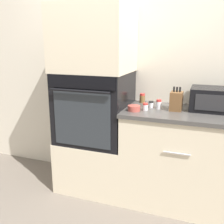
{
  "coord_description": "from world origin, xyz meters",
  "views": [
    {
      "loc": [
        0.68,
        -2.04,
        1.49
      ],
      "look_at": [
        -0.14,
        0.21,
        0.86
      ],
      "focal_mm": 42.0,
      "sensor_mm": 36.0,
      "label": 1
    }
  ],
  "objects_px": {
    "bowl": "(134,108)",
    "condiment_jar_back": "(142,98)",
    "condiment_jar_near": "(151,105)",
    "wall_oven": "(95,107)",
    "knife_block": "(176,101)",
    "condiment_jar_mid": "(145,107)",
    "condiment_jar_far": "(159,104)",
    "microwave": "(212,99)"
  },
  "relations": [
    {
      "from": "knife_block",
      "to": "condiment_jar_mid",
      "type": "distance_m",
      "value": 0.28
    },
    {
      "from": "microwave",
      "to": "condiment_jar_far",
      "type": "xyz_separation_m",
      "value": [
        -0.46,
        -0.11,
        -0.06
      ]
    },
    {
      "from": "condiment_jar_near",
      "to": "condiment_jar_mid",
      "type": "relative_size",
      "value": 0.96
    },
    {
      "from": "bowl",
      "to": "condiment_jar_back",
      "type": "relative_size",
      "value": 1.2
    },
    {
      "from": "wall_oven",
      "to": "condiment_jar_near",
      "type": "bearing_deg",
      "value": 2.84
    },
    {
      "from": "condiment_jar_mid",
      "to": "wall_oven",
      "type": "bearing_deg",
      "value": 171.01
    },
    {
      "from": "bowl",
      "to": "knife_block",
      "type": "bearing_deg",
      "value": 23.71
    },
    {
      "from": "bowl",
      "to": "condiment_jar_far",
      "type": "relative_size",
      "value": 1.3
    },
    {
      "from": "bowl",
      "to": "condiment_jar_back",
      "type": "height_order",
      "value": "condiment_jar_back"
    },
    {
      "from": "condiment_jar_near",
      "to": "condiment_jar_far",
      "type": "relative_size",
      "value": 0.73
    },
    {
      "from": "wall_oven",
      "to": "condiment_jar_mid",
      "type": "xyz_separation_m",
      "value": [
        0.53,
        -0.08,
        0.06
      ]
    },
    {
      "from": "wall_oven",
      "to": "condiment_jar_far",
      "type": "height_order",
      "value": "wall_oven"
    },
    {
      "from": "microwave",
      "to": "condiment_jar_near",
      "type": "xyz_separation_m",
      "value": [
        -0.53,
        -0.09,
        -0.07
      ]
    },
    {
      "from": "wall_oven",
      "to": "condiment_jar_mid",
      "type": "height_order",
      "value": "wall_oven"
    },
    {
      "from": "condiment_jar_near",
      "to": "condiment_jar_far",
      "type": "distance_m",
      "value": 0.08
    },
    {
      "from": "condiment_jar_far",
      "to": "condiment_jar_mid",
      "type": "bearing_deg",
      "value": -135.71
    },
    {
      "from": "bowl",
      "to": "condiment_jar_far",
      "type": "height_order",
      "value": "condiment_jar_far"
    },
    {
      "from": "condiment_jar_mid",
      "to": "condiment_jar_far",
      "type": "bearing_deg",
      "value": 44.29
    },
    {
      "from": "wall_oven",
      "to": "knife_block",
      "type": "relative_size",
      "value": 3.28
    },
    {
      "from": "wall_oven",
      "to": "microwave",
      "type": "xyz_separation_m",
      "value": [
        1.1,
        0.12,
        0.13
      ]
    },
    {
      "from": "knife_block",
      "to": "condiment_jar_mid",
      "type": "height_order",
      "value": "knife_block"
    },
    {
      "from": "bowl",
      "to": "condiment_jar_back",
      "type": "bearing_deg",
      "value": 91.62
    },
    {
      "from": "bowl",
      "to": "condiment_jar_far",
      "type": "xyz_separation_m",
      "value": [
        0.19,
        0.15,
        0.02
      ]
    },
    {
      "from": "bowl",
      "to": "condiment_jar_back",
      "type": "distance_m",
      "value": 0.35
    },
    {
      "from": "microwave",
      "to": "condiment_jar_far",
      "type": "relative_size",
      "value": 4.38
    },
    {
      "from": "wall_oven",
      "to": "condiment_jar_far",
      "type": "relative_size",
      "value": 8.04
    },
    {
      "from": "microwave",
      "to": "condiment_jar_mid",
      "type": "xyz_separation_m",
      "value": [
        -0.56,
        -0.21,
        -0.07
      ]
    },
    {
      "from": "condiment_jar_mid",
      "to": "condiment_jar_back",
      "type": "xyz_separation_m",
      "value": [
        -0.1,
        0.3,
        0.01
      ]
    },
    {
      "from": "knife_block",
      "to": "condiment_jar_back",
      "type": "height_order",
      "value": "knife_block"
    },
    {
      "from": "condiment_jar_back",
      "to": "microwave",
      "type": "bearing_deg",
      "value": -7.69
    },
    {
      "from": "bowl",
      "to": "condiment_jar_near",
      "type": "distance_m",
      "value": 0.2
    },
    {
      "from": "condiment_jar_far",
      "to": "knife_block",
      "type": "bearing_deg",
      "value": -0.57
    },
    {
      "from": "wall_oven",
      "to": "knife_block",
      "type": "distance_m",
      "value": 0.8
    },
    {
      "from": "bowl",
      "to": "condiment_jar_mid",
      "type": "distance_m",
      "value": 0.11
    },
    {
      "from": "wall_oven",
      "to": "condiment_jar_mid",
      "type": "bearing_deg",
      "value": -8.99
    },
    {
      "from": "microwave",
      "to": "condiment_jar_far",
      "type": "height_order",
      "value": "microwave"
    },
    {
      "from": "condiment_jar_back",
      "to": "condiment_jar_mid",
      "type": "bearing_deg",
      "value": -71.35
    },
    {
      "from": "condiment_jar_near",
      "to": "wall_oven",
      "type": "bearing_deg",
      "value": -177.16
    },
    {
      "from": "condiment_jar_far",
      "to": "condiment_jar_back",
      "type": "bearing_deg",
      "value": 136.03
    },
    {
      "from": "microwave",
      "to": "condiment_jar_near",
      "type": "distance_m",
      "value": 0.55
    },
    {
      "from": "condiment_jar_mid",
      "to": "condiment_jar_back",
      "type": "distance_m",
      "value": 0.31
    },
    {
      "from": "knife_block",
      "to": "bowl",
      "type": "height_order",
      "value": "knife_block"
    }
  ]
}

